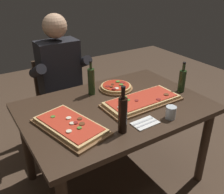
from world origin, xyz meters
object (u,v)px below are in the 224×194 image
(pizza_rectangular_left, at_px, (70,126))
(tumbler_near_camera, at_px, (171,112))
(vinegar_bottle_green, at_px, (91,81))
(oil_bottle_amber, at_px, (123,114))
(diner_chair, at_px, (59,97))
(pizza_rectangular_front, at_px, (142,101))
(seated_diner, at_px, (61,78))
(wine_bottle_dark, at_px, (182,80))
(pizza_round_far, at_px, (116,87))
(dining_table, at_px, (115,116))

(pizza_rectangular_left, relative_size, tumbler_near_camera, 6.43)
(vinegar_bottle_green, xyz_separation_m, tumbler_near_camera, (0.28, -0.63, -0.07))
(oil_bottle_amber, xyz_separation_m, diner_chair, (0.02, 1.17, -0.38))
(pizza_rectangular_front, height_order, diner_chair, diner_chair)
(pizza_rectangular_front, xyz_separation_m, seated_diner, (-0.33, 0.82, -0.02))
(wine_bottle_dark, distance_m, diner_chair, 1.25)
(wine_bottle_dark, distance_m, vinegar_bottle_green, 0.75)
(pizza_round_far, bearing_deg, wine_bottle_dark, -36.68)
(tumbler_near_camera, bearing_deg, seated_diner, 108.17)
(wine_bottle_dark, bearing_deg, pizza_round_far, 143.32)
(dining_table, xyz_separation_m, tumbler_near_camera, (0.22, -0.36, 0.14))
(wine_bottle_dark, relative_size, diner_chair, 0.30)
(diner_chair, bearing_deg, pizza_rectangular_front, -70.58)
(diner_chair, xyz_separation_m, seated_diner, (0.00, -0.12, 0.26))
(pizza_rectangular_front, distance_m, vinegar_bottle_green, 0.44)
(pizza_rectangular_left, bearing_deg, pizza_rectangular_front, 1.95)
(dining_table, height_order, pizza_rectangular_front, pizza_rectangular_front)
(oil_bottle_amber, distance_m, diner_chair, 1.23)
(pizza_round_far, bearing_deg, tumbler_near_camera, -84.37)
(wine_bottle_dark, bearing_deg, pizza_rectangular_left, -179.27)
(vinegar_bottle_green, bearing_deg, diner_chair, 97.65)
(oil_bottle_amber, bearing_deg, pizza_rectangular_left, 141.14)
(pizza_rectangular_front, xyz_separation_m, pizza_round_far, (-0.03, 0.32, 0.00))
(dining_table, height_order, oil_bottle_amber, oil_bottle_amber)
(oil_bottle_amber, relative_size, seated_diner, 0.24)
(pizza_rectangular_front, height_order, oil_bottle_amber, oil_bottle_amber)
(dining_table, relative_size, tumbler_near_camera, 15.76)
(seated_diner, bearing_deg, oil_bottle_amber, -90.92)
(oil_bottle_amber, relative_size, diner_chair, 0.36)
(diner_chair, bearing_deg, tumbler_near_camera, -73.52)
(dining_table, distance_m, vinegar_bottle_green, 0.35)
(pizza_round_far, bearing_deg, pizza_rectangular_left, -149.56)
(pizza_rectangular_left, height_order, seated_diner, seated_diner)
(pizza_round_far, xyz_separation_m, tumbler_near_camera, (0.06, -0.60, 0.02))
(tumbler_near_camera, bearing_deg, vinegar_bottle_green, 114.03)
(pizza_rectangular_left, height_order, vinegar_bottle_green, vinegar_bottle_green)
(pizza_rectangular_left, distance_m, vinegar_bottle_green, 0.53)
(pizza_rectangular_front, bearing_deg, diner_chair, 109.42)
(wine_bottle_dark, height_order, seated_diner, seated_diner)
(pizza_round_far, bearing_deg, diner_chair, 116.03)
(tumbler_near_camera, distance_m, seated_diner, 1.15)
(pizza_round_far, xyz_separation_m, vinegar_bottle_green, (-0.22, 0.03, 0.10))
(oil_bottle_amber, bearing_deg, pizza_rectangular_front, 34.16)
(pizza_rectangular_left, bearing_deg, diner_chair, 73.52)
(dining_table, height_order, wine_bottle_dark, wine_bottle_dark)
(dining_table, distance_m, pizza_rectangular_left, 0.45)
(vinegar_bottle_green, bearing_deg, oil_bottle_amber, -99.24)
(seated_diner, bearing_deg, vinegar_bottle_green, -80.41)
(pizza_round_far, bearing_deg, seated_diner, 121.26)
(dining_table, distance_m, pizza_round_far, 0.31)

